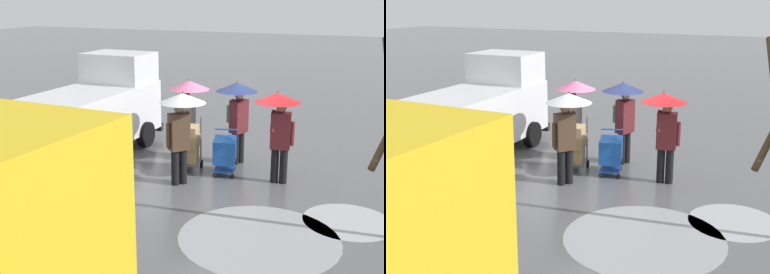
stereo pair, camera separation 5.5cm
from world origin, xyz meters
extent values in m
plane|color=#5B5B5E|center=(0.00, 0.00, 0.00)|extent=(90.00, 90.00, 0.00)
cylinder|color=#ADAFB5|center=(-2.98, 1.66, 0.00)|extent=(1.73, 1.73, 0.01)
cylinder|color=#999BA0|center=(-1.62, 3.05, 0.00)|extent=(2.91, 2.91, 0.01)
cube|color=white|center=(4.01, 0.48, 1.06)|extent=(2.02, 5.22, 1.40)
cube|color=white|center=(4.03, -1.42, 2.18)|extent=(1.86, 1.42, 0.84)
cube|color=black|center=(4.04, -2.14, 1.38)|extent=(1.66, 0.08, 0.63)
cube|color=#232326|center=(4.04, -2.18, 0.32)|extent=(1.96, 0.18, 0.24)
cylinder|color=black|center=(5.01, -1.12, 0.36)|extent=(0.25, 0.72, 0.72)
cylinder|color=black|center=(3.05, -1.15, 0.36)|extent=(0.25, 0.72, 0.72)
cylinder|color=black|center=(4.97, 2.10, 0.36)|extent=(0.25, 0.72, 0.72)
cylinder|color=black|center=(3.01, 2.08, 0.36)|extent=(0.25, 0.72, 0.72)
cube|color=#1951B2|center=(0.17, 0.08, 0.60)|extent=(0.71, 0.88, 0.56)
cube|color=#1951B2|center=(0.17, 0.08, 0.14)|extent=(0.64, 0.79, 0.04)
cylinder|color=#1951B2|center=(0.29, -0.32, 1.00)|extent=(0.57, 0.20, 0.04)
sphere|color=black|center=(-0.11, 0.31, 0.05)|extent=(0.10, 0.10, 0.10)
sphere|color=black|center=(0.29, 0.43, 0.05)|extent=(0.10, 0.10, 0.10)
sphere|color=black|center=(0.06, -0.27, 0.05)|extent=(0.10, 0.10, 0.10)
sphere|color=black|center=(0.46, -0.15, 0.05)|extent=(0.10, 0.10, 0.10)
cube|color=#515156|center=(1.03, 0.24, 0.22)|extent=(0.60, 0.69, 0.03)
cylinder|color=#515156|center=(0.88, -0.10, 0.77)|extent=(0.04, 0.04, 1.10)
cylinder|color=#515156|center=(1.31, 0.00, 0.77)|extent=(0.04, 0.04, 1.10)
cylinder|color=black|center=(0.86, -0.10, 0.10)|extent=(0.09, 0.21, 0.20)
cylinder|color=black|center=(1.33, 0.00, 0.10)|extent=(0.09, 0.21, 0.20)
cube|color=tan|center=(1.03, 0.24, 0.42)|extent=(0.47, 0.48, 0.37)
cube|color=#A37F51|center=(1.03, 0.24, 0.75)|extent=(0.51, 0.64, 0.30)
cube|color=tan|center=(1.03, 0.24, 1.02)|extent=(0.50, 0.59, 0.24)
cylinder|color=black|center=(-1.29, 0.12, 0.41)|extent=(0.18, 0.18, 0.82)
cylinder|color=black|center=(-1.09, 0.15, 0.41)|extent=(0.18, 0.18, 0.82)
cube|color=#5B1E23|center=(-1.19, 0.14, 1.24)|extent=(0.48, 0.35, 0.84)
sphere|color=#8C6647|center=(-1.19, 0.14, 1.78)|extent=(0.22, 0.22, 0.22)
cylinder|color=#5B1E23|center=(-1.44, 0.09, 1.19)|extent=(0.10, 0.10, 0.55)
cylinder|color=#5B1E23|center=(-1.01, 0.19, 1.46)|extent=(0.15, 0.31, 0.50)
cylinder|color=#333338|center=(-1.09, 0.15, 1.62)|extent=(0.02, 0.02, 0.86)
cone|color=red|center=(-1.09, 0.15, 2.00)|extent=(1.04, 1.04, 0.22)
sphere|color=#333338|center=(-1.09, 0.15, 2.13)|extent=(0.04, 0.04, 0.04)
cube|color=maroon|center=(-1.15, -0.06, 1.28)|extent=(0.32, 0.21, 0.44)
cylinder|color=black|center=(0.11, -0.91, 0.41)|extent=(0.18, 0.18, 0.82)
cylinder|color=black|center=(0.18, -0.72, 0.41)|extent=(0.18, 0.18, 0.82)
cube|color=#5B1E23|center=(0.15, -0.82, 1.24)|extent=(0.42, 0.51, 0.84)
sphere|color=beige|center=(0.15, -0.82, 1.78)|extent=(0.22, 0.22, 0.22)
cylinder|color=#5B1E23|center=(0.05, -1.06, 1.19)|extent=(0.10, 0.10, 0.55)
cylinder|color=#5B1E23|center=(0.19, -0.64, 1.46)|extent=(0.32, 0.20, 0.50)
cylinder|color=#333338|center=(0.18, -0.72, 1.62)|extent=(0.02, 0.02, 0.86)
cone|color=navy|center=(0.18, -0.72, 2.00)|extent=(1.04, 1.04, 0.22)
sphere|color=#333338|center=(0.18, -0.72, 2.13)|extent=(0.04, 0.04, 0.04)
cube|color=#33664C|center=(0.33, -0.89, 1.28)|extent=(0.26, 0.34, 0.44)
cylinder|color=black|center=(0.93, 1.24, 0.41)|extent=(0.18, 0.18, 0.82)
cylinder|color=black|center=(0.81, 1.09, 0.41)|extent=(0.18, 0.18, 0.82)
cube|color=#473323|center=(0.87, 1.17, 1.24)|extent=(0.50, 0.52, 0.84)
sphere|color=#8C6647|center=(0.87, 1.17, 1.78)|extent=(0.22, 0.22, 0.22)
cylinder|color=#473323|center=(1.03, 1.37, 1.19)|extent=(0.10, 0.10, 0.55)
cylinder|color=#473323|center=(0.77, 1.01, 1.46)|extent=(0.30, 0.27, 0.50)
cylinder|color=#333338|center=(0.81, 1.09, 1.62)|extent=(0.02, 0.02, 0.86)
cone|color=white|center=(0.81, 1.09, 2.00)|extent=(1.04, 1.04, 0.22)
sphere|color=#333338|center=(0.81, 1.09, 2.13)|extent=(0.04, 0.04, 0.04)
cylinder|color=black|center=(1.59, -0.52, 0.41)|extent=(0.18, 0.18, 0.82)
cylinder|color=black|center=(1.39, -0.51, 0.41)|extent=(0.18, 0.18, 0.82)
cube|color=slate|center=(1.49, -0.52, 1.24)|extent=(0.46, 0.31, 0.84)
sphere|color=brown|center=(1.49, -0.52, 1.78)|extent=(0.22, 0.22, 0.22)
cylinder|color=slate|center=(1.75, -0.53, 1.19)|extent=(0.10, 0.10, 0.55)
cylinder|color=slate|center=(1.30, -0.52, 1.46)|extent=(0.12, 0.31, 0.50)
cylinder|color=#333338|center=(1.39, -0.51, 1.62)|extent=(0.02, 0.02, 0.86)
cone|color=#E0668E|center=(1.39, -0.51, 2.00)|extent=(1.04, 1.04, 0.22)
sphere|color=#333338|center=(1.39, -0.51, 2.13)|extent=(0.04, 0.04, 0.04)
camera|label=1|loc=(-3.98, 11.12, 4.21)|focal=47.90mm
camera|label=2|loc=(-4.03, 11.09, 4.21)|focal=47.90mm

